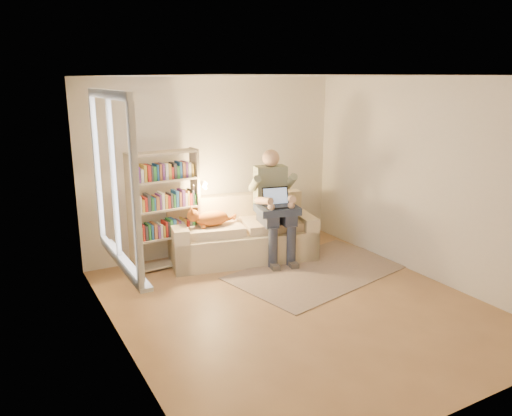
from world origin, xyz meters
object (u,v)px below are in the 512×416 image
cat (208,218)px  bookshelf (164,204)px  sofa (241,236)px  person (274,200)px  laptop (281,201)px

cat → bookshelf: size_ratio=0.45×
sofa → person: person is taller
laptop → bookshelf: bearing=171.5°
laptop → cat: bearing=169.9°
sofa → person: (0.41, -0.25, 0.56)m
laptop → bookshelf: (-1.52, 0.57, 0.02)m
sofa → laptop: laptop is taller
laptop → bookshelf: size_ratio=0.27×
laptop → bookshelf: 1.62m
sofa → person: 0.74m
sofa → bookshelf: (-1.09, 0.16, 0.59)m
person → laptop: bearing=-69.6°
bookshelf → person: bearing=-18.6°
person → cat: person is taller
cat → bookshelf: 0.64m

